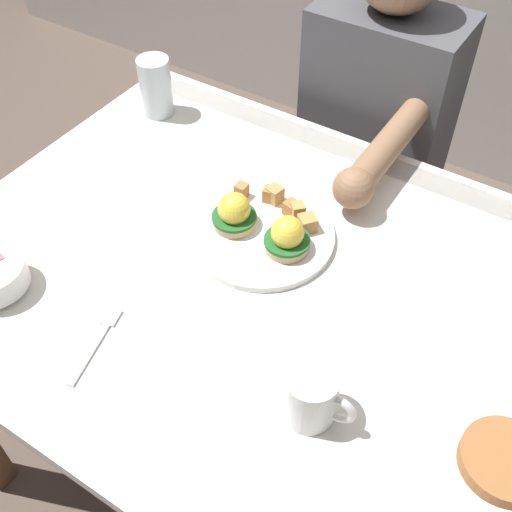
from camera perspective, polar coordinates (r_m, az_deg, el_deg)
The scene contains 8 objects.
ground_plane at distance 1.73m, azimuth 0.69°, elevation -18.20°, with size 6.00×6.00×0.00m, color brown.
dining_table at distance 1.18m, azimuth 0.96°, elevation -5.27°, with size 1.20×0.90×0.74m.
eggs_benedict_plate at distance 1.15m, azimuth 0.59°, elevation 2.48°, with size 0.27×0.27×0.09m.
coffee_mug at distance 0.91m, azimuth 5.13°, elevation -12.48°, with size 0.11×0.08×0.09m.
fork at distance 1.05m, azimuth -14.28°, elevation -7.47°, with size 0.06×0.15×0.00m.
water_glass_near at distance 1.47m, azimuth -9.10°, elevation 14.69°, with size 0.07×0.07×0.13m.
side_plate at distance 0.96m, azimuth 21.61°, elevation -17.26°, with size 0.20×0.20×0.04m.
diner_person at distance 1.59m, azimuth 10.50°, elevation 10.90°, with size 0.34×0.54×1.14m.
Camera 1 is at (0.37, -0.62, 1.57)m, focal length 43.80 mm.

